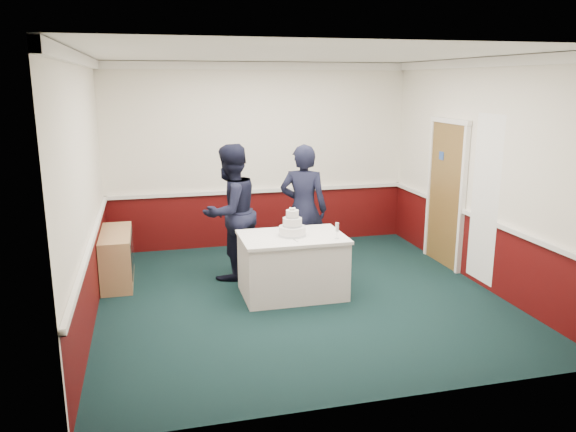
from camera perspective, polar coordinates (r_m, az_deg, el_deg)
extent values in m
plane|color=black|center=(7.29, 1.18, -8.17)|extent=(5.00, 5.00, 0.00)
cube|color=white|center=(9.26, -2.85, 6.11)|extent=(5.00, 0.05, 3.00)
cube|color=white|center=(6.67, -19.74, 2.40)|extent=(0.05, 5.00, 3.00)
cube|color=white|center=(7.90, 18.88, 4.10)|extent=(0.05, 5.00, 3.00)
cube|color=white|center=(6.78, 1.31, 15.89)|extent=(5.00, 5.00, 0.05)
cube|color=#460909|center=(9.46, -2.78, -0.21)|extent=(5.00, 0.02, 0.90)
cube|color=white|center=(9.35, -2.80, 2.57)|extent=(4.98, 0.05, 0.06)
cube|color=white|center=(9.17, -2.94, 14.99)|extent=(5.00, 0.08, 0.12)
cube|color=olive|center=(8.64, 15.75, 2.04)|extent=(0.05, 0.90, 2.10)
cube|color=#234799|center=(8.66, 15.32, 5.93)|extent=(0.01, 0.12, 0.12)
cube|color=white|center=(7.71, 19.37, 1.58)|extent=(0.02, 0.60, 2.20)
cube|color=tan|center=(8.05, -16.98, -4.01)|extent=(0.40, 1.20, 0.70)
cube|color=black|center=(8.03, -15.55, -3.59)|extent=(0.01, 1.00, 0.50)
cube|color=white|center=(7.24, 0.44, -5.12)|extent=(1.28, 0.88, 0.76)
cube|color=white|center=(7.12, 0.44, -2.15)|extent=(1.32, 0.92, 0.04)
cylinder|color=white|center=(7.10, 0.44, -1.53)|extent=(0.34, 0.34, 0.12)
cylinder|color=silver|center=(7.11, 0.44, -1.89)|extent=(0.35, 0.35, 0.03)
cylinder|color=white|center=(7.07, 0.44, -0.63)|extent=(0.24, 0.24, 0.11)
cylinder|color=silver|center=(7.08, 0.44, -0.97)|extent=(0.25, 0.25, 0.02)
cylinder|color=white|center=(7.05, 0.45, 0.20)|extent=(0.16, 0.16, 0.10)
cylinder|color=silver|center=(7.06, 0.45, -0.11)|extent=(0.17, 0.17, 0.02)
sphere|color=#EDE5C9|center=(7.03, 0.45, 0.73)|extent=(0.03, 0.03, 0.03)
sphere|color=#EDE5C9|center=(7.05, 0.64, 0.77)|extent=(0.03, 0.03, 0.03)
sphere|color=#EDE5C9|center=(7.05, 0.24, 0.76)|extent=(0.03, 0.03, 0.03)
sphere|color=#EDE5C9|center=(7.02, 0.64, 0.70)|extent=(0.03, 0.03, 0.03)
sphere|color=#EDE5C9|center=(7.02, 0.27, 0.70)|extent=(0.03, 0.03, 0.03)
cube|color=silver|center=(6.92, 0.62, -2.42)|extent=(0.05, 0.22, 0.00)
cylinder|color=silver|center=(7.00, 4.99, -2.29)|extent=(0.05, 0.05, 0.01)
cylinder|color=silver|center=(6.99, 5.00, -1.92)|extent=(0.01, 0.01, 0.09)
cylinder|color=silver|center=(6.96, 5.01, -1.13)|extent=(0.04, 0.04, 0.11)
imported|color=black|center=(7.77, -5.86, 0.39)|extent=(1.16, 1.11, 1.88)
imported|color=black|center=(7.97, 1.58, 0.70)|extent=(0.80, 0.69, 1.85)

